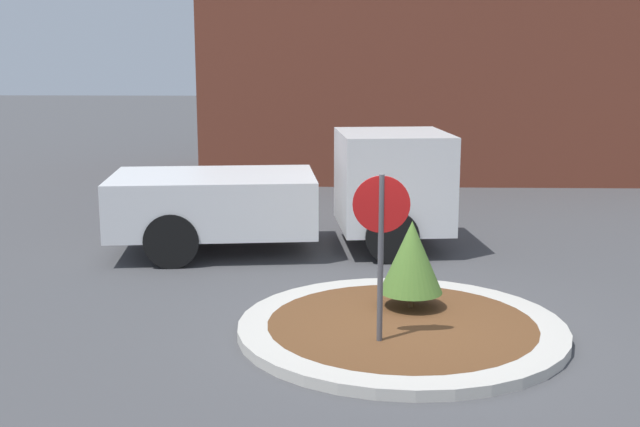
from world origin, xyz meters
name	(u,v)px	position (x,y,z in m)	size (l,w,h in m)	color
ground_plane	(401,333)	(0.00, 0.00, 0.00)	(120.00, 120.00, 0.00)	#474749
traffic_island	(401,328)	(0.00, 0.00, 0.07)	(4.31, 4.31, 0.14)	#BCB7AD
stop_sign	(381,230)	(-0.32, -0.66, 1.53)	(0.69, 0.07, 2.21)	#4C4C51
island_shrub	(412,257)	(0.17, 0.67, 0.87)	(0.87, 0.87, 1.23)	brown
utility_truck	(297,193)	(-1.63, 4.53, 1.08)	(6.37, 3.01, 2.19)	silver
storefront_building	(459,46)	(2.68, 14.75, 3.84)	(14.96, 6.07, 7.67)	brown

